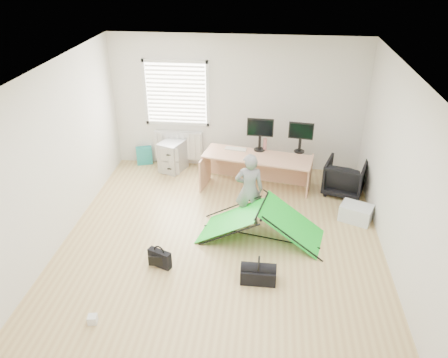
# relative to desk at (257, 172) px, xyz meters

# --- Properties ---
(ground) EXTENTS (5.50, 5.50, 0.00)m
(ground) POSITION_rel_desk_xyz_m (-0.47, -1.83, -0.34)
(ground) COLOR tan
(ground) RESTS_ON ground
(back_wall) EXTENTS (5.00, 0.02, 2.70)m
(back_wall) POSITION_rel_desk_xyz_m (-0.47, 0.92, 1.01)
(back_wall) COLOR silver
(back_wall) RESTS_ON ground
(window) EXTENTS (1.20, 0.06, 1.20)m
(window) POSITION_rel_desk_xyz_m (-1.67, 0.88, 1.21)
(window) COLOR silver
(window) RESTS_ON back_wall
(radiator) EXTENTS (1.00, 0.12, 0.60)m
(radiator) POSITION_rel_desk_xyz_m (-1.67, 0.84, 0.11)
(radiator) COLOR silver
(radiator) RESTS_ON back_wall
(desk) EXTENTS (2.09, 1.00, 0.69)m
(desk) POSITION_rel_desk_xyz_m (0.00, 0.00, 0.00)
(desk) COLOR tan
(desk) RESTS_ON ground
(filing_cabinet) EXTENTS (0.57, 0.65, 0.63)m
(filing_cabinet) POSITION_rel_desk_xyz_m (-1.74, 0.59, -0.03)
(filing_cabinet) COLOR #A3A5A8
(filing_cabinet) RESTS_ON ground
(monitor_left) EXTENTS (0.50, 0.13, 0.47)m
(monitor_left) POSITION_rel_desk_xyz_m (0.03, 0.27, 0.58)
(monitor_left) COLOR black
(monitor_left) RESTS_ON desk
(monitor_right) EXTENTS (0.46, 0.16, 0.44)m
(monitor_right) POSITION_rel_desk_xyz_m (0.78, 0.27, 0.56)
(monitor_right) COLOR black
(monitor_right) RESTS_ON desk
(keyboard) EXTENTS (0.43, 0.20, 0.02)m
(keyboard) POSITION_rel_desk_xyz_m (-0.43, 0.25, 0.35)
(keyboard) COLOR beige
(keyboard) RESTS_ON desk
(thermos) EXTENTS (0.07, 0.07, 0.24)m
(thermos) POSITION_rel_desk_xyz_m (0.13, 0.29, 0.46)
(thermos) COLOR #A9625E
(thermos) RESTS_ON desk
(office_chair) EXTENTS (0.88, 0.90, 0.65)m
(office_chair) POSITION_rel_desk_xyz_m (1.63, 0.01, -0.02)
(office_chair) COLOR black
(office_chair) RESTS_ON ground
(person) EXTENTS (0.49, 0.34, 1.28)m
(person) POSITION_rel_desk_xyz_m (-0.08, -1.18, 0.30)
(person) COLOR slate
(person) RESTS_ON ground
(kite) EXTENTS (2.06, 1.24, 0.60)m
(kite) POSITION_rel_desk_xyz_m (0.13, -1.59, -0.04)
(kite) COLOR #14D328
(kite) RESTS_ON ground
(storage_crate) EXTENTS (0.61, 0.53, 0.29)m
(storage_crate) POSITION_rel_desk_xyz_m (1.73, -0.92, -0.20)
(storage_crate) COLOR silver
(storage_crate) RESTS_ON ground
(tote_bag) EXTENTS (0.35, 0.24, 0.38)m
(tote_bag) POSITION_rel_desk_xyz_m (-2.41, 0.80, -0.15)
(tote_bag) COLOR teal
(tote_bag) RESTS_ON ground
(laptop_bag) EXTENTS (0.37, 0.24, 0.27)m
(laptop_bag) POSITION_rel_desk_xyz_m (-1.30, -2.45, -0.21)
(laptop_bag) COLOR black
(laptop_bag) RESTS_ON ground
(white_box) EXTENTS (0.13, 0.13, 0.11)m
(white_box) POSITION_rel_desk_xyz_m (-1.88, -3.61, -0.29)
(white_box) COLOR silver
(white_box) RESTS_ON ground
(duffel_bag) EXTENTS (0.49, 0.25, 0.21)m
(duffel_bag) POSITION_rel_desk_xyz_m (0.14, -2.62, -0.24)
(duffel_bag) COLOR black
(duffel_bag) RESTS_ON ground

